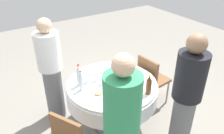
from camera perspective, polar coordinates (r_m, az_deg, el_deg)
ground_plane at (r=3.55m, az=0.00°, el=-13.97°), size 10.00×10.00×0.00m
dining_table at (r=3.17m, az=0.00°, el=-6.27°), size 1.25×1.25×0.74m
bottle_brown_west at (r=3.01m, az=0.01°, el=-1.72°), size 0.06×0.06×0.31m
bottle_brown_far at (r=2.85m, az=9.16°, el=-4.49°), size 0.07×0.07×0.27m
bottle_clear_south at (r=2.90m, az=-7.73°, el=-3.59°), size 0.06×0.06×0.28m
bottle_amber_rear at (r=3.14m, az=0.82°, el=-0.51°), size 0.07×0.07×0.28m
bottle_clear_north at (r=3.00m, az=-8.24°, el=-2.17°), size 0.07×0.07×0.31m
bottle_green_right at (r=2.64m, az=-0.15°, el=-7.33°), size 0.06×0.06×0.26m
wine_glass_rear at (r=3.01m, az=-2.55°, el=-2.73°), size 0.07×0.07×0.14m
wine_glass_north at (r=3.07m, az=-5.88°, el=-1.97°), size 0.07×0.07×0.15m
wine_glass_right at (r=3.10m, az=-3.98°, el=-1.83°), size 0.07×0.07×0.13m
wine_glass_outer at (r=2.78m, az=1.18°, el=-5.36°), size 0.07×0.07×0.16m
wine_glass_mid at (r=3.40m, az=4.79°, el=1.14°), size 0.06×0.06×0.14m
plate_mid at (r=3.44m, az=1.44°, el=0.10°), size 0.21×0.21×0.04m
plate_front at (r=2.86m, az=-3.44°, el=-6.80°), size 0.22×0.22×0.04m
plate_near at (r=3.00m, az=4.40°, el=-4.98°), size 0.21×0.21×0.04m
plate_inner at (r=3.30m, az=-2.67°, el=-1.30°), size 0.25×0.25×0.04m
spoon_far at (r=3.22m, az=6.10°, el=-2.54°), size 0.03×0.18×0.00m
person_west at (r=3.32m, az=-14.98°, el=-0.75°), size 0.34×0.34×1.58m
person_far at (r=2.21m, az=2.40°, el=-15.59°), size 0.34×0.34×1.68m
person_south at (r=2.79m, az=18.05°, el=-7.00°), size 0.34×0.34×1.62m
chair_outer at (r=3.67m, az=9.73°, el=-2.56°), size 0.44×0.44×0.87m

